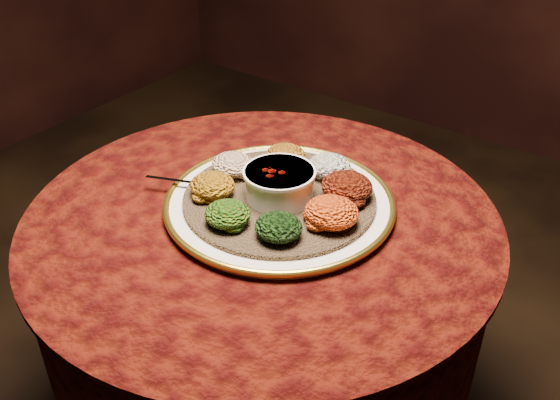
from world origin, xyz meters
The scene contains 13 objects.
table centered at (0.00, 0.00, 0.55)m, with size 0.96×0.96×0.73m.
platter centered at (0.02, 0.04, 0.75)m, with size 0.47×0.47×0.02m.
injera centered at (0.02, 0.04, 0.76)m, with size 0.39×0.39×0.01m, color brown.
stew_bowl centered at (0.02, 0.04, 0.80)m, with size 0.15×0.15×0.06m.
spoon centered at (-0.15, -0.03, 0.77)m, with size 0.14×0.06×0.01m.
portion_ayib centered at (0.05, 0.17, 0.78)m, with size 0.09×0.09×0.04m, color silver.
portion_kitfo centered at (0.13, 0.12, 0.79)m, with size 0.10×0.10×0.05m, color black.
portion_tikil centered at (0.15, 0.02, 0.79)m, with size 0.10×0.10×0.05m, color #AA5B0E.
portion_gomen centered at (0.10, -0.07, 0.78)m, with size 0.09×0.09×0.04m, color black.
portion_mixveg centered at (-0.01, -0.10, 0.78)m, with size 0.09×0.08×0.04m, color #8E3B09.
portion_kik centered at (-0.10, -0.04, 0.78)m, with size 0.09×0.09×0.04m, color #9B620D.
portion_timatim centered at (-0.12, 0.05, 0.78)m, with size 0.09×0.09×0.04m, color maroon.
portion_shiro centered at (-0.05, 0.15, 0.78)m, with size 0.09×0.08×0.04m, color #985A12.
Camera 1 is at (0.63, -0.82, 1.45)m, focal length 40.00 mm.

